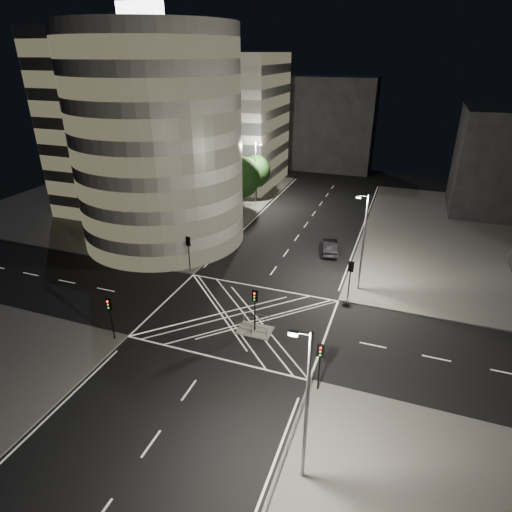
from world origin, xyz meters
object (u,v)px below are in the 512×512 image
at_px(traffic_signal_fl, 188,247).
at_px(traffic_signal_island, 255,303).
at_px(street_lamp_right_far, 363,240).
at_px(sedan, 330,247).
at_px(street_lamp_left_near, 203,209).
at_px(traffic_signal_nr, 320,358).
at_px(street_lamp_right_near, 306,405).
at_px(traffic_signal_nl, 110,311).
at_px(central_island, 255,330).
at_px(traffic_signal_fr, 350,273).
at_px(street_lamp_left_far, 256,172).

distance_m(traffic_signal_fl, traffic_signal_island, 13.62).
height_order(street_lamp_right_far, sedan, street_lamp_right_far).
bearing_deg(traffic_signal_fl, street_lamp_left_near, 96.97).
height_order(traffic_signal_nr, street_lamp_right_near, street_lamp_right_near).
relative_size(traffic_signal_nr, street_lamp_left_near, 0.40).
bearing_deg(traffic_signal_nl, traffic_signal_nr, 0.00).
xyz_separation_m(traffic_signal_island, street_lamp_left_near, (-11.44, 13.50, 2.63)).
xyz_separation_m(central_island, sedan, (3.00, 18.36, 0.73)).
bearing_deg(traffic_signal_fr, street_lamp_left_far, 128.17).
height_order(central_island, sedan, sedan).
distance_m(central_island, traffic_signal_fl, 13.91).
relative_size(street_lamp_left_near, street_lamp_left_far, 1.00).
distance_m(central_island, street_lamp_left_far, 33.95).
xyz_separation_m(traffic_signal_fr, street_lamp_left_near, (-18.24, 5.20, 2.63)).
height_order(street_lamp_left_far, street_lamp_right_near, same).
bearing_deg(traffic_signal_fr, traffic_signal_island, -129.33).
xyz_separation_m(traffic_signal_island, street_lamp_left_far, (-11.44, 31.50, 2.63)).
distance_m(traffic_signal_fl, traffic_signal_fr, 17.60).
distance_m(traffic_signal_fr, sedan, 10.96).
bearing_deg(sedan, traffic_signal_fl, 24.29).
bearing_deg(traffic_signal_nl, street_lamp_left_far, 90.99).
bearing_deg(street_lamp_left_near, street_lamp_left_far, 90.00).
xyz_separation_m(traffic_signal_nr, sedan, (-3.80, 23.66, -2.11)).
bearing_deg(street_lamp_left_far, traffic_signal_fl, -88.43).
bearing_deg(traffic_signal_nl, street_lamp_right_near, -21.55).
distance_m(traffic_signal_island, street_lamp_left_near, 17.89).
height_order(central_island, street_lamp_left_near, street_lamp_left_near).
bearing_deg(sedan, street_lamp_right_near, 86.38).
relative_size(central_island, street_lamp_right_near, 0.30).
height_order(central_island, traffic_signal_fr, traffic_signal_fr).
distance_m(street_lamp_left_far, street_lamp_right_near, 47.88).
bearing_deg(central_island, street_lamp_left_near, 130.27).
bearing_deg(traffic_signal_island, central_island, 0.00).
xyz_separation_m(traffic_signal_nl, street_lamp_left_far, (-0.64, 36.80, 2.63)).
relative_size(traffic_signal_nl, street_lamp_left_near, 0.40).
xyz_separation_m(traffic_signal_fr, traffic_signal_island, (-6.80, -8.30, 0.00)).
bearing_deg(street_lamp_left_near, sedan, 18.60).
height_order(traffic_signal_island, sedan, traffic_signal_island).
bearing_deg(traffic_signal_fl, street_lamp_left_far, 91.57).
xyz_separation_m(central_island, traffic_signal_fl, (-10.80, 8.30, 2.84)).
xyz_separation_m(traffic_signal_fl, street_lamp_left_far, (-0.64, 23.20, 2.63)).
xyz_separation_m(traffic_signal_nl, traffic_signal_island, (10.80, 5.30, 0.00)).
distance_m(street_lamp_right_near, sedan, 31.53).
bearing_deg(traffic_signal_fr, traffic_signal_nl, -142.31).
bearing_deg(sedan, street_lamp_left_far, -54.10).
height_order(traffic_signal_nl, sedan, traffic_signal_nl).
relative_size(street_lamp_left_far, street_lamp_right_near, 1.00).
distance_m(traffic_signal_nr, street_lamp_right_far, 16.03).
bearing_deg(central_island, traffic_signal_nr, -37.93).
relative_size(traffic_signal_fl, traffic_signal_nl, 1.00).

